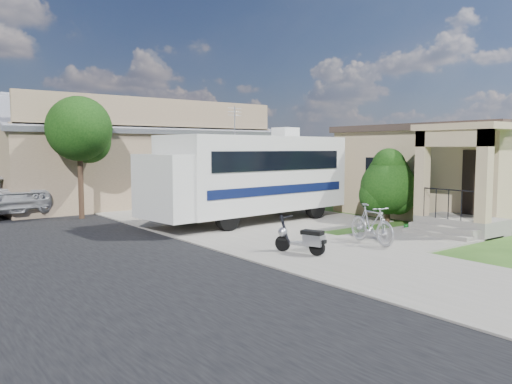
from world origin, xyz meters
TOP-DOWN VIEW (x-y plane):
  - ground at (0.00, 0.00)m, footprint 120.00×120.00m
  - sidewalk_slab at (-1.00, 10.00)m, footprint 4.00×80.00m
  - driveway_slab at (1.50, 4.50)m, footprint 7.00×6.00m
  - walk_slab at (3.00, -1.00)m, footprint 4.00×3.00m
  - house at (8.88, 1.43)m, footprint 9.47×7.80m
  - warehouse at (0.00, 13.97)m, footprint 12.50×8.40m
  - street_tree_a at (-3.70, 9.05)m, footprint 2.44×2.40m
  - street_tree_b at (-3.70, 19.05)m, footprint 2.44×2.40m
  - motorhome at (0.73, 4.48)m, footprint 8.06×3.22m
  - shrub at (4.78, 1.62)m, footprint 2.16×2.07m
  - scooter at (-1.55, -0.81)m, footprint 0.70×1.36m
  - bicycle at (0.82, -0.96)m, footprint 0.85×1.86m
  - pickup_truck at (-5.88, 12.52)m, footprint 2.67×5.67m
  - garden_hose at (3.76, -0.08)m, footprint 0.38×0.38m

SIDE VIEW (x-z plane):
  - ground at x=0.00m, z-range 0.00..0.00m
  - driveway_slab at x=1.50m, z-range 0.00..0.05m
  - walk_slab at x=3.00m, z-range 0.00..0.05m
  - sidewalk_slab at x=-1.00m, z-range 0.00..0.06m
  - garden_hose at x=3.76m, z-range 0.00..0.17m
  - scooter at x=-1.55m, z-range -0.04..0.88m
  - bicycle at x=0.82m, z-range 0.00..1.08m
  - pickup_truck at x=-5.88m, z-range 0.00..1.57m
  - shrub at x=4.78m, z-range 0.03..2.69m
  - motorhome at x=0.73m, z-range -0.29..3.74m
  - house at x=8.88m, z-range 0.00..3.55m
  - warehouse at x=0.00m, z-range -0.53..4.51m
  - street_tree_a at x=-3.70m, z-range 0.96..5.54m
  - street_tree_b at x=-3.70m, z-range 1.03..5.76m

